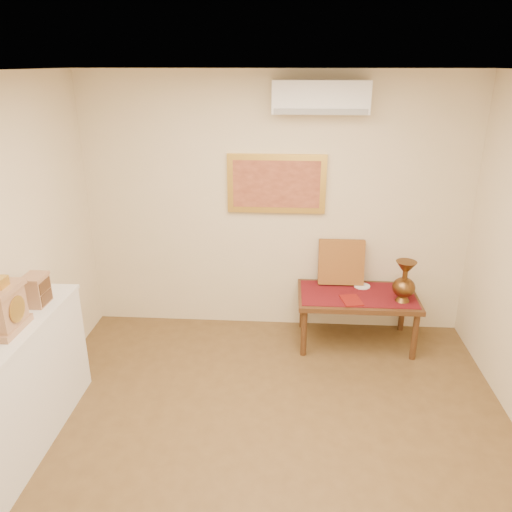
# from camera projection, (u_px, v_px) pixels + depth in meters

# --- Properties ---
(floor) EXTENTS (4.50, 4.50, 0.00)m
(floor) POSITION_uv_depth(u_px,v_px,m) (264.00, 474.00, 3.57)
(floor) COLOR brown
(floor) RESTS_ON ground
(ceiling) EXTENTS (4.50, 4.50, 0.00)m
(ceiling) POSITION_uv_depth(u_px,v_px,m) (267.00, 73.00, 2.59)
(ceiling) COLOR white
(ceiling) RESTS_ON ground
(wall_back) EXTENTS (4.00, 0.02, 2.70)m
(wall_back) POSITION_uv_depth(u_px,v_px,m) (276.00, 207.00, 5.17)
(wall_back) COLOR beige
(wall_back) RESTS_ON ground
(table_cloth) EXTENTS (1.14, 0.59, 0.01)m
(table_cloth) POSITION_uv_depth(u_px,v_px,m) (358.00, 294.00, 5.06)
(table_cloth) COLOR maroon
(table_cloth) RESTS_ON low_table
(brass_urn_tall) EXTENTS (0.22, 0.22, 0.50)m
(brass_urn_tall) POSITION_uv_depth(u_px,v_px,m) (405.00, 277.00, 4.82)
(brass_urn_tall) COLOR brown
(brass_urn_tall) RESTS_ON table_cloth
(plate) EXTENTS (0.17, 0.17, 0.01)m
(plate) POSITION_uv_depth(u_px,v_px,m) (362.00, 286.00, 5.22)
(plate) COLOR white
(plate) RESTS_ON table_cloth
(menu) EXTENTS (0.23, 0.28, 0.01)m
(menu) POSITION_uv_depth(u_px,v_px,m) (351.00, 300.00, 4.90)
(menu) COLOR maroon
(menu) RESTS_ON table_cloth
(cushion) EXTENTS (0.47, 0.20, 0.48)m
(cushion) POSITION_uv_depth(u_px,v_px,m) (341.00, 262.00, 5.23)
(cushion) COLOR maroon
(cushion) RESTS_ON table_cloth
(display_ledge) EXTENTS (0.37, 2.02, 0.98)m
(display_ledge) POSITION_uv_depth(u_px,v_px,m) (5.00, 406.00, 3.51)
(display_ledge) COLOR white
(display_ledge) RESTS_ON floor
(mantel_clock) EXTENTS (0.17, 0.36, 0.41)m
(mantel_clock) POSITION_uv_depth(u_px,v_px,m) (7.00, 309.00, 3.46)
(mantel_clock) COLOR tan
(mantel_clock) RESTS_ON display_ledge
(wooden_chest) EXTENTS (0.16, 0.21, 0.24)m
(wooden_chest) POSITION_uv_depth(u_px,v_px,m) (36.00, 290.00, 3.87)
(wooden_chest) COLOR tan
(wooden_chest) RESTS_ON display_ledge
(low_table) EXTENTS (1.20, 0.70, 0.55)m
(low_table) POSITION_uv_depth(u_px,v_px,m) (357.00, 300.00, 5.09)
(low_table) COLOR #4D2D17
(low_table) RESTS_ON floor
(painting) EXTENTS (1.00, 0.06, 0.60)m
(painting) POSITION_uv_depth(u_px,v_px,m) (276.00, 184.00, 5.05)
(painting) COLOR gold
(painting) RESTS_ON wall_back
(ac_unit) EXTENTS (0.90, 0.25, 0.30)m
(ac_unit) POSITION_uv_depth(u_px,v_px,m) (321.00, 97.00, 4.62)
(ac_unit) COLOR white
(ac_unit) RESTS_ON wall_back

